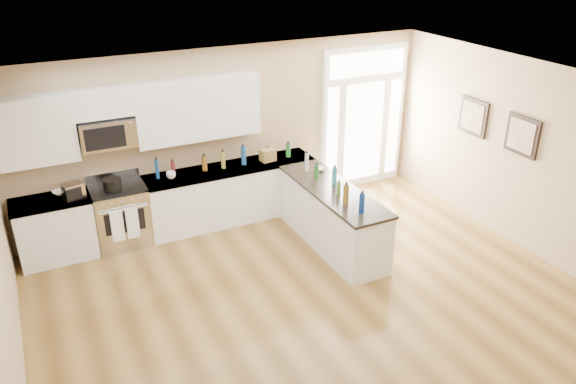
% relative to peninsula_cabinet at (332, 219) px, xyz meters
% --- Properties ---
extents(ground, '(8.00, 8.00, 0.00)m').
position_rel_peninsula_cabinet_xyz_m(ground, '(-0.93, -2.24, -0.43)').
color(ground, brown).
extents(room_shell, '(8.00, 8.00, 8.00)m').
position_rel_peninsula_cabinet_xyz_m(room_shell, '(-0.93, -2.24, 1.27)').
color(room_shell, tan).
rests_on(room_shell, ground).
extents(back_cabinet_left, '(1.10, 0.66, 0.94)m').
position_rel_peninsula_cabinet_xyz_m(back_cabinet_left, '(-3.80, 1.45, 0.00)').
color(back_cabinet_left, silver).
rests_on(back_cabinet_left, ground).
extents(back_cabinet_right, '(2.85, 0.66, 0.94)m').
position_rel_peninsula_cabinet_xyz_m(back_cabinet_right, '(-1.08, 1.45, 0.00)').
color(back_cabinet_right, silver).
rests_on(back_cabinet_right, ground).
extents(peninsula_cabinet, '(0.69, 2.32, 0.94)m').
position_rel_peninsula_cabinet_xyz_m(peninsula_cabinet, '(0.00, 0.00, 0.00)').
color(peninsula_cabinet, silver).
rests_on(peninsula_cabinet, ground).
extents(upper_cabinet_left, '(1.04, 0.33, 0.95)m').
position_rel_peninsula_cabinet_xyz_m(upper_cabinet_left, '(-3.81, 1.59, 1.49)').
color(upper_cabinet_left, silver).
rests_on(upper_cabinet_left, room_shell).
extents(upper_cabinet_right, '(1.94, 0.33, 0.95)m').
position_rel_peninsula_cabinet_xyz_m(upper_cabinet_right, '(-1.50, 1.59, 1.49)').
color(upper_cabinet_right, silver).
rests_on(upper_cabinet_right, room_shell).
extents(upper_cabinet_short, '(0.82, 0.33, 0.40)m').
position_rel_peninsula_cabinet_xyz_m(upper_cabinet_short, '(-2.88, 1.59, 1.77)').
color(upper_cabinet_short, silver).
rests_on(upper_cabinet_short, room_shell).
extents(microwave, '(0.78, 0.41, 0.42)m').
position_rel_peninsula_cabinet_xyz_m(microwave, '(-2.88, 1.56, 1.33)').
color(microwave, silver).
rests_on(microwave, room_shell).
extents(entry_door, '(1.70, 0.10, 2.60)m').
position_rel_peninsula_cabinet_xyz_m(entry_door, '(1.62, 1.71, 0.87)').
color(entry_door, white).
rests_on(entry_door, ground).
extents(wall_art_near, '(0.05, 0.58, 0.58)m').
position_rel_peninsula_cabinet_xyz_m(wall_art_near, '(2.54, -0.04, 1.27)').
color(wall_art_near, black).
rests_on(wall_art_near, room_shell).
extents(wall_art_far, '(0.05, 0.58, 0.58)m').
position_rel_peninsula_cabinet_xyz_m(wall_art_far, '(2.54, -1.04, 1.27)').
color(wall_art_far, black).
rests_on(wall_art_far, room_shell).
extents(kitchen_range, '(0.80, 0.70, 1.08)m').
position_rel_peninsula_cabinet_xyz_m(kitchen_range, '(-2.86, 1.45, 0.04)').
color(kitchen_range, silver).
rests_on(kitchen_range, ground).
extents(stockpot, '(0.31, 0.31, 0.20)m').
position_rel_peninsula_cabinet_xyz_m(stockpot, '(-2.93, 1.35, 0.62)').
color(stockpot, black).
rests_on(stockpot, kitchen_range).
extents(toaster_oven, '(0.32, 0.28, 0.24)m').
position_rel_peninsula_cabinet_xyz_m(toaster_oven, '(-3.47, 1.34, 0.62)').
color(toaster_oven, silver).
rests_on(toaster_oven, back_cabinet_left).
extents(cardboard_box, '(0.26, 0.20, 0.20)m').
position_rel_peninsula_cabinet_xyz_m(cardboard_box, '(-0.41, 1.43, 0.60)').
color(cardboard_box, olive).
rests_on(cardboard_box, back_cabinet_right).
extents(bowl_left, '(0.28, 0.28, 0.05)m').
position_rel_peninsula_cabinet_xyz_m(bowl_left, '(-3.63, 1.59, 0.53)').
color(bowl_left, white).
rests_on(bowl_left, back_cabinet_left).
extents(bowl_peninsula, '(0.19, 0.19, 0.05)m').
position_rel_peninsula_cabinet_xyz_m(bowl_peninsula, '(0.16, 0.69, 0.53)').
color(bowl_peninsula, white).
rests_on(bowl_peninsula, peninsula_cabinet).
extents(cup_counter, '(0.18, 0.18, 0.11)m').
position_rel_peninsula_cabinet_xyz_m(cup_counter, '(-2.04, 1.43, 0.56)').
color(cup_counter, white).
rests_on(cup_counter, back_cabinet_right).
extents(counter_bottles, '(2.38, 2.44, 0.31)m').
position_rel_peninsula_cabinet_xyz_m(counter_bottles, '(-0.61, 0.73, 0.64)').
color(counter_bottles, '#19591E').
rests_on(counter_bottles, back_cabinet_right).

